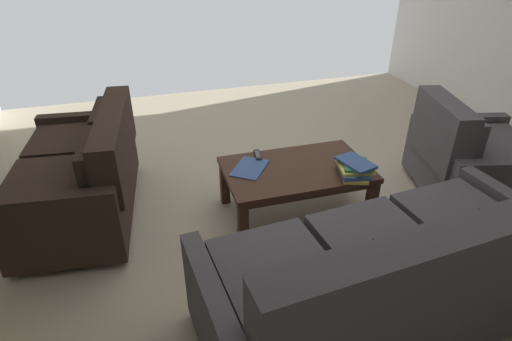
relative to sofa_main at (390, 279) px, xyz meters
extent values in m
cube|color=#B7A88E|center=(0.07, -1.31, -0.38)|extent=(5.58, 5.85, 0.01)
cylinder|color=black|center=(-0.77, -0.51, -0.35)|extent=(0.05, 0.05, 0.06)
cylinder|color=black|center=(0.85, -0.36, -0.35)|extent=(0.05, 0.05, 0.06)
cube|color=#4C474C|center=(0.01, -0.07, -0.12)|extent=(1.86, 1.01, 0.39)
cube|color=#4C474C|center=(-0.58, -0.15, 0.12)|extent=(0.62, 0.79, 0.10)
cube|color=#4C474C|center=(0.01, -0.09, 0.12)|extent=(0.62, 0.79, 0.10)
cube|color=#4C474C|center=(0.60, -0.04, 0.12)|extent=(0.62, 0.79, 0.10)
cube|color=#4C474C|center=(-0.03, 0.29, 0.27)|extent=(1.80, 0.34, 0.50)
cube|color=#4C474C|center=(-0.02, 0.18, 0.27)|extent=(0.54, 0.17, 0.36)
cube|color=#4C474C|center=(0.58, 0.24, 0.27)|extent=(0.54, 0.17, 0.36)
cube|color=#4C474C|center=(-0.93, -0.16, -0.05)|extent=(0.18, 0.85, 0.55)
cube|color=#4C474C|center=(0.95, 0.02, -0.05)|extent=(0.18, 0.85, 0.55)
cylinder|color=black|center=(1.95, -2.19, -0.35)|extent=(0.05, 0.05, 0.06)
cylinder|color=black|center=(2.06, -1.16, -0.35)|extent=(0.05, 0.05, 0.06)
cylinder|color=black|center=(1.30, -2.12, -0.35)|extent=(0.05, 0.05, 0.06)
cylinder|color=black|center=(1.40, -1.09, -0.35)|extent=(0.05, 0.05, 0.06)
cube|color=#33231C|center=(1.68, -1.64, -0.13)|extent=(0.89, 1.27, 0.39)
cube|color=#33231C|center=(1.67, -1.94, 0.12)|extent=(0.73, 0.62, 0.10)
cube|color=#33231C|center=(1.73, -1.35, 0.12)|extent=(0.73, 0.62, 0.10)
cube|color=#33231C|center=(1.35, -1.61, 0.24)|extent=(0.30, 1.21, 0.44)
cube|color=#33231C|center=(1.43, -1.92, 0.24)|extent=(0.17, 0.55, 0.31)
cube|color=#33231C|center=(1.49, -1.32, 0.24)|extent=(0.17, 0.55, 0.31)
cube|color=#33231C|center=(1.61, -2.29, -0.06)|extent=(0.78, 0.18, 0.55)
cube|color=#33231C|center=(1.74, -1.00, -0.06)|extent=(0.78, 0.18, 0.55)
cube|color=#3D2316|center=(0.06, -1.20, 0.01)|extent=(1.10, 0.67, 0.04)
cube|color=#3D2316|center=(0.06, -1.20, -0.04)|extent=(1.01, 0.61, 0.05)
cube|color=#3D2316|center=(-0.44, -1.49, -0.20)|extent=(0.07, 0.07, 0.37)
cube|color=#3D2316|center=(0.56, -1.49, -0.20)|extent=(0.07, 0.07, 0.37)
cube|color=#3D2316|center=(-0.44, -0.91, -0.20)|extent=(0.07, 0.07, 0.37)
cube|color=#3D2316|center=(0.56, -0.91, -0.20)|extent=(0.07, 0.07, 0.37)
cylinder|color=black|center=(-1.88, -1.21, -0.35)|extent=(0.06, 0.06, 0.06)
cylinder|color=black|center=(-1.04, -0.83, -0.35)|extent=(0.06, 0.06, 0.06)
cylinder|color=black|center=(-1.17, -1.38, -0.35)|extent=(0.06, 0.06, 0.06)
cube|color=#4C474C|center=(-1.46, -1.02, -0.15)|extent=(1.00, 0.91, 0.34)
cube|color=#4C474C|center=(-1.48, -1.01, 0.07)|extent=(0.89, 0.84, 0.10)
cube|color=#4C474C|center=(-1.10, -1.10, 0.22)|extent=(0.35, 0.75, 0.50)
cube|color=#4C474C|center=(-1.21, -1.08, 0.22)|extent=(0.27, 0.67, 0.36)
cube|color=#4C474C|center=(-1.36, -0.62, -0.08)|extent=(0.85, 0.30, 0.50)
cube|color=#4C474C|center=(-1.56, -1.42, -0.08)|extent=(0.85, 0.30, 0.50)
cube|color=#E0CC4C|center=(-0.30, -0.98, 0.04)|extent=(0.26, 0.32, 0.02)
cube|color=#385693|center=(-0.29, -0.99, 0.07)|extent=(0.26, 0.32, 0.03)
cube|color=#E0CC4C|center=(-0.31, -1.00, 0.09)|extent=(0.28, 0.29, 0.02)
cube|color=#337F51|center=(-0.31, -0.99, 0.11)|extent=(0.25, 0.27, 0.02)
cube|color=#385693|center=(-0.31, -0.98, 0.13)|extent=(0.24, 0.31, 0.02)
cube|color=black|center=(0.30, -1.46, 0.04)|extent=(0.07, 0.16, 0.02)
cube|color=#59595B|center=(0.30, -1.46, 0.05)|extent=(0.05, 0.11, 0.00)
cube|color=#385693|center=(0.41, -1.29, 0.03)|extent=(0.36, 0.38, 0.01)
camera|label=1|loc=(1.14, 1.36, 1.62)|focal=29.54mm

